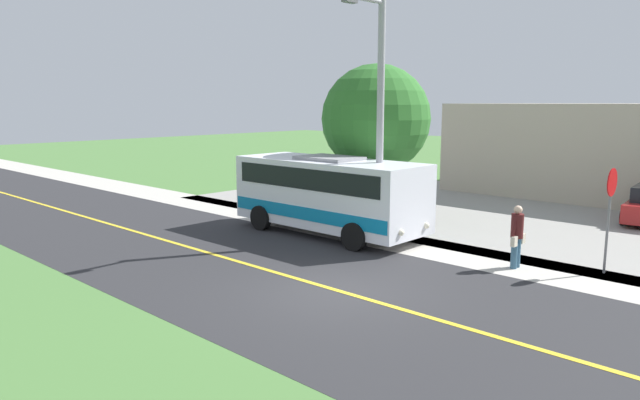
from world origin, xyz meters
name	(u,v)px	position (x,y,z in m)	size (l,w,h in m)	color
ground_plane	(337,291)	(0.00, 0.00, 0.00)	(120.00, 120.00, 0.00)	#477238
road_surface	(337,290)	(0.00, 0.00, 0.00)	(8.00, 100.00, 0.01)	#28282B
sidewalk	(447,251)	(-5.20, 0.00, 0.00)	(2.40, 100.00, 0.01)	#B2ADA3
parking_lot_surface	(622,229)	(-12.40, 3.00, 0.00)	(14.00, 36.00, 0.01)	gray
road_centre_line	(337,290)	(0.00, 0.00, 0.01)	(0.16, 100.00, 0.00)	gold
shuttle_bus_front	(329,191)	(-4.57, -4.40, 1.52)	(2.78, 7.24, 2.74)	white
pedestrian_with_bags	(517,234)	(-4.93, 2.34, 0.96)	(0.72, 0.34, 1.78)	#335972
stop_sign	(610,202)	(-6.10, 4.35, 1.96)	(0.76, 0.07, 2.88)	slate
street_light_pole	(378,110)	(-4.88, -2.54, 4.34)	(1.97, 0.24, 7.87)	#9E9EA3
tree_curbside	(376,119)	(-7.40, -4.57, 3.96)	(4.15, 4.15, 6.05)	brown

